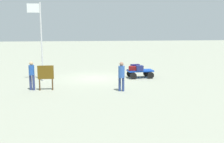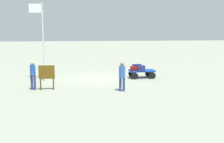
# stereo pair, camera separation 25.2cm
# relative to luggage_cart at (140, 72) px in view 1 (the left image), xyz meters

# --- Properties ---
(ground_plane) EXTENTS (120.00, 120.00, 0.00)m
(ground_plane) POSITION_rel_luggage_cart_xyz_m (3.26, -0.21, -0.42)
(ground_plane) COLOR gray
(luggage_cart) EXTENTS (1.88, 1.16, 0.58)m
(luggage_cart) POSITION_rel_luggage_cart_xyz_m (0.00, 0.00, 0.00)
(luggage_cart) COLOR #113FB5
(luggage_cart) RESTS_ON ground
(suitcase_maroon) EXTENTS (0.52, 0.41, 0.37)m
(suitcase_maroon) POSITION_rel_luggage_cart_xyz_m (0.12, 0.36, 0.35)
(suitcase_maroon) COLOR navy
(suitcase_maroon) RESTS_ON luggage_cart
(suitcase_dark) EXTENTS (0.63, 0.51, 0.31)m
(suitcase_dark) POSITION_rel_luggage_cart_xyz_m (0.59, 0.19, 0.32)
(suitcase_dark) COLOR maroon
(suitcase_dark) RESTS_ON luggage_cart
(suitcase_tan) EXTENTS (0.67, 0.44, 0.38)m
(suitcase_tan) POSITION_rel_luggage_cart_xyz_m (0.28, -0.36, 0.35)
(suitcase_tan) COLOR navy
(suitcase_tan) RESTS_ON luggage_cart
(worker_lead) EXTENTS (0.45, 0.45, 1.69)m
(worker_lead) POSITION_rel_luggage_cart_xyz_m (2.08, 4.01, 0.58)
(worker_lead) COLOR navy
(worker_lead) RESTS_ON ground
(worker_trailing) EXTENTS (0.42, 0.42, 1.68)m
(worker_trailing) POSITION_rel_luggage_cart_xyz_m (7.19, 3.02, 0.55)
(worker_trailing) COLOR navy
(worker_trailing) RESTS_ON ground
(flagpole) EXTENTS (0.90, 0.10, 5.28)m
(flagpole) POSITION_rel_luggage_cart_xyz_m (6.97, 0.25, 2.69)
(flagpole) COLOR silver
(flagpole) RESTS_ON ground
(signboard) EXTENTS (0.92, 0.08, 1.45)m
(signboard) POSITION_rel_luggage_cart_xyz_m (6.38, 3.16, 0.52)
(signboard) COLOR #4C3319
(signboard) RESTS_ON ground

